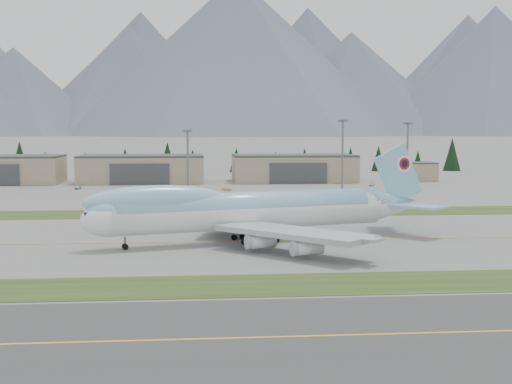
{
  "coord_description": "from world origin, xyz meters",
  "views": [
    {
      "loc": [
        4.33,
        -131.88,
        21.01
      ],
      "look_at": [
        17.58,
        13.87,
        8.0
      ],
      "focal_mm": 50.0,
      "sensor_mm": 36.0,
      "label": 1
    }
  ],
  "objects": [
    {
      "name": "taxiway_line_main",
      "position": [
        0.0,
        0.0,
        0.0
      ],
      "size": [
        400.0,
        0.4,
        0.02
      ],
      "primitive_type": "cube",
      "color": "yellow",
      "rests_on": "ground"
    },
    {
      "name": "service_vehicle_b",
      "position": [
        16.3,
        110.14,
        0.0
      ],
      "size": [
        3.6,
        2.75,
        1.14
      ],
      "primitive_type": "imported",
      "rotation": [
        0.0,
        0.0,
        1.06
      ],
      "color": "gold",
      "rests_on": "ground"
    },
    {
      "name": "taxiway_line_near",
      "position": [
        0.0,
        -62.0,
        0.0
      ],
      "size": [
        400.0,
        0.4,
        0.02
      ],
      "primitive_type": "cube",
      "color": "yellow",
      "rests_on": "ground"
    },
    {
      "name": "service_vehicle_c",
      "position": [
        70.55,
        124.8,
        0.0
      ],
      "size": [
        3.3,
        4.67,
        1.25
      ],
      "primitive_type": "imported",
      "rotation": [
        0.0,
        0.0,
        -0.4
      ],
      "color": "silver",
      "rests_on": "ground"
    },
    {
      "name": "mountain_ridge_rear",
      "position": [
        170.8,
        2900.0,
        262.67
      ],
      "size": [
        4495.42,
        1063.41,
        531.71
      ],
      "color": "#444C5A",
      "rests_on": "ground"
    },
    {
      "name": "boeing_747_freighter",
      "position": [
        14.51,
        -1.21,
        6.01
      ],
      "size": [
        69.16,
        57.49,
        18.22
      ],
      "rotation": [
        0.0,
        0.0,
        0.28
      ],
      "color": "white",
      "rests_on": "ground"
    },
    {
      "name": "grass_strip_near",
      "position": [
        0.0,
        -38.0,
        0.0
      ],
      "size": [
        400.0,
        14.0,
        0.08
      ],
      "primitive_type": "cube",
      "color": "#2B4017",
      "rests_on": "ground"
    },
    {
      "name": "grass_strip_far",
      "position": [
        0.0,
        45.0,
        0.0
      ],
      "size": [
        400.0,
        18.0,
        0.08
      ],
      "primitive_type": "cube",
      "color": "#2B4017",
      "rests_on": "ground"
    },
    {
      "name": "service_vehicle_a",
      "position": [
        -35.14,
        119.85,
        0.0
      ],
      "size": [
        2.13,
        4.2,
        1.37
      ],
      "primitive_type": "imported",
      "rotation": [
        0.0,
        0.0,
        -0.13
      ],
      "color": "silver",
      "rests_on": "ground"
    },
    {
      "name": "mountain_ridge_front",
      "position": [
        -23.57,
        2170.18,
        224.94
      ],
      "size": [
        4306.42,
        1184.29,
        498.29
      ],
      "color": "#444C5A",
      "rests_on": "ground"
    },
    {
      "name": "ground",
      "position": [
        0.0,
        0.0,
        0.0
      ],
      "size": [
        7000.0,
        7000.0,
        0.0
      ],
      "primitive_type": "plane",
      "color": "slate",
      "rests_on": "ground"
    },
    {
      "name": "floodlight_masts",
      "position": [
        -7.4,
        109.71,
        15.46
      ],
      "size": [
        182.57,
        8.96,
        24.12
      ],
      "color": "slate",
      "rests_on": "ground"
    },
    {
      "name": "hangar_center",
      "position": [
        -15.0,
        149.9,
        5.39
      ],
      "size": [
        48.0,
        26.6,
        10.8
      ],
      "color": "tan",
      "rests_on": "ground"
    },
    {
      "name": "control_shed",
      "position": [
        95.0,
        148.0,
        3.8
      ],
      "size": [
        14.0,
        12.0,
        7.6
      ],
      "color": "tan",
      "rests_on": "ground"
    },
    {
      "name": "asphalt_taxiway",
      "position": [
        0.0,
        -62.0,
        0.0
      ],
      "size": [
        400.0,
        32.0,
        0.04
      ],
      "primitive_type": "cube",
      "color": "#373737",
      "rests_on": "ground"
    },
    {
      "name": "conifer_belt",
      "position": [
        -0.21,
        212.91,
        6.72
      ],
      "size": [
        276.86,
        15.19,
        16.51
      ],
      "color": "black",
      "rests_on": "ground"
    },
    {
      "name": "hangar_right",
      "position": [
        45.0,
        149.9,
        5.39
      ],
      "size": [
        48.0,
        26.6,
        10.8
      ],
      "color": "tan",
      "rests_on": "ground"
    }
  ]
}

